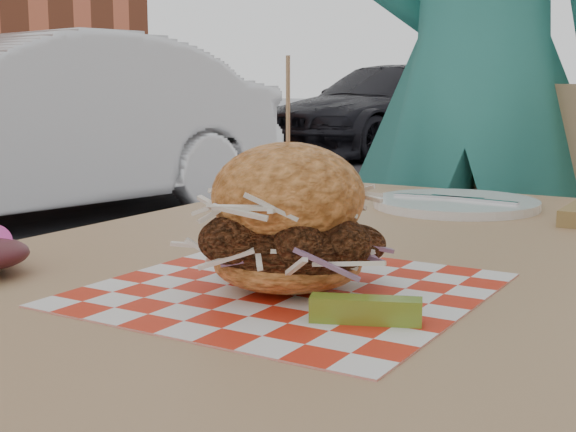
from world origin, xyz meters
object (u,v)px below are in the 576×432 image
object	(u,v)px
diner	(477,82)
sandwich	(288,226)
patio_table	(351,309)
car_white	(16,128)
car_dark	(391,109)
patio_chair	(546,264)

from	to	relation	value
diner	sandwich	bearing A→B (deg)	90.13
sandwich	patio_table	bearing A→B (deg)	99.75
car_white	sandwich	xyz separation A→B (m)	(3.99, -3.05, 0.17)
diner	sandwich	size ratio (longest dim) A/B	8.39
car_dark	sandwich	bearing A→B (deg)	-53.67
car_dark	sandwich	xyz separation A→B (m)	(3.99, -9.27, 0.22)
diner	car_dark	size ratio (longest dim) A/B	0.47
patio_table	sandwich	size ratio (longest dim) A/B	5.28
car_white	sandwich	world-z (taller)	car_white
diner	patio_table	size ratio (longest dim) A/B	1.59
car_white	sandwich	bearing A→B (deg)	-26.69
patio_chair	sandwich	xyz separation A→B (m)	(0.01, -1.13, 0.26)
car_dark	patio_table	xyz separation A→B (m)	(3.95, -9.05, 0.08)
car_dark	patio_table	distance (m)	9.88
car_white	patio_chair	bearing A→B (deg)	-15.03
diner	car_dark	xyz separation A→B (m)	(-3.78, 8.06, -0.36)
diner	car_white	bearing A→B (deg)	-35.63
car_dark	patio_table	world-z (taller)	car_dark
patio_chair	car_dark	bearing A→B (deg)	132.74
car_dark	sandwich	size ratio (longest dim) A/B	18.01
car_white	patio_table	world-z (taller)	car_white
sandwich	patio_chair	bearing A→B (deg)	90.45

